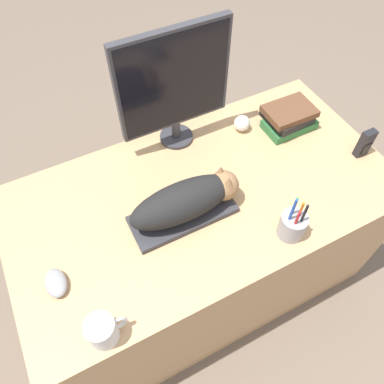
{
  "coord_description": "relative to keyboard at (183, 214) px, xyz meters",
  "views": [
    {
      "loc": [
        -0.43,
        -0.33,
        1.9
      ],
      "look_at": [
        -0.06,
        0.38,
        0.81
      ],
      "focal_mm": 35.0,
      "sensor_mm": 36.0,
      "label": 1
    }
  ],
  "objects": [
    {
      "name": "baseball",
      "position": [
        0.43,
        0.29,
        0.02
      ],
      "size": [
        0.07,
        0.07,
        0.07
      ],
      "color": "silver",
      "rests_on": "desk"
    },
    {
      "name": "phone",
      "position": [
        0.79,
        -0.06,
        0.05
      ],
      "size": [
        0.06,
        0.03,
        0.13
      ],
      "color": "black",
      "rests_on": "desk"
    },
    {
      "name": "ground_plane",
      "position": [
        0.12,
        -0.33,
        -0.76
      ],
      "size": [
        12.0,
        12.0,
        0.0
      ],
      "primitive_type": "plane",
      "color": "#6B5B4C"
    },
    {
      "name": "monitor",
      "position": [
        0.15,
        0.36,
        0.27
      ],
      "size": [
        0.45,
        0.14,
        0.5
      ],
      "color": "#333338",
      "rests_on": "desk"
    },
    {
      "name": "pen_cup",
      "position": [
        0.3,
        -0.24,
        0.04
      ],
      "size": [
        0.09,
        0.09,
        0.21
      ],
      "color": "#939399",
      "rests_on": "desk"
    },
    {
      "name": "cat",
      "position": [
        0.03,
        0.0,
        0.08
      ],
      "size": [
        0.42,
        0.14,
        0.14
      ],
      "color": "black",
      "rests_on": "keyboard"
    },
    {
      "name": "coffee_mug",
      "position": [
        -0.39,
        -0.27,
        0.04
      ],
      "size": [
        0.12,
        0.09,
        0.1
      ],
      "color": "silver",
      "rests_on": "desk"
    },
    {
      "name": "keyboard",
      "position": [
        0.0,
        0.0,
        0.0
      ],
      "size": [
        0.39,
        0.16,
        0.02
      ],
      "color": "#2D2D33",
      "rests_on": "desk"
    },
    {
      "name": "computer_mouse",
      "position": [
        -0.48,
        -0.05,
        0.01
      ],
      "size": [
        0.07,
        0.11,
        0.04
      ],
      "color": "gray",
      "rests_on": "desk"
    },
    {
      "name": "book_stack",
      "position": [
        0.61,
        0.21,
        0.04
      ],
      "size": [
        0.22,
        0.17,
        0.1
      ],
      "color": "#2D6B38",
      "rests_on": "desk"
    },
    {
      "name": "desk",
      "position": [
        0.12,
        0.06,
        -0.38
      ],
      "size": [
        1.49,
        0.79,
        0.75
      ],
      "color": "tan",
      "rests_on": "ground_plane"
    }
  ]
}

